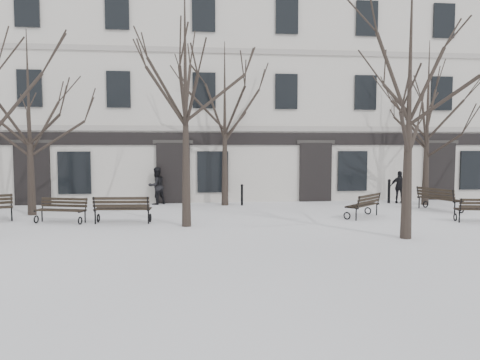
{
  "coord_description": "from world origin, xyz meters",
  "views": [
    {
      "loc": [
        -2.77,
        -14.69,
        2.81
      ],
      "look_at": [
        -0.82,
        3.0,
        1.47
      ],
      "focal_mm": 35.0,
      "sensor_mm": 36.0,
      "label": 1
    }
  ],
  "objects": [
    {
      "name": "tree_2",
      "position": [
        3.71,
        -1.44,
        5.07
      ],
      "size": [
        5.68,
        5.68,
        8.11
      ],
      "color": "black",
      "rests_on": "ground"
    },
    {
      "name": "tree_4",
      "position": [
        -9.03,
        4.71,
        4.58
      ],
      "size": [
        5.13,
        5.13,
        7.32
      ],
      "color": "black",
      "rests_on": "ground"
    },
    {
      "name": "bench_4",
      "position": [
        3.96,
        2.6,
        0.51
      ],
      "size": [
        1.79,
        1.73,
        0.93
      ],
      "rotation": [
        0.0,
        0.0,
        3.89
      ],
      "color": "black",
      "rests_on": "ground"
    },
    {
      "name": "ground",
      "position": [
        0.0,
        0.0,
        0.0
      ],
      "size": [
        100.0,
        100.0,
        0.0
      ],
      "primitive_type": "plane",
      "color": "white",
      "rests_on": "ground"
    },
    {
      "name": "bench_1",
      "position": [
        -5.13,
        2.23,
        0.54
      ],
      "size": [
        2.03,
        0.88,
        1.0
      ],
      "rotation": [
        0.0,
        0.0,
        3.06
      ],
      "color": "black",
      "rests_on": "ground"
    },
    {
      "name": "pedestrian_c",
      "position": [
        7.32,
        6.69,
        0.0
      ],
      "size": [
        0.99,
        0.72,
        1.56
      ],
      "primitive_type": "imported",
      "rotation": [
        0.0,
        0.0,
        2.73
      ],
      "color": "black",
      "rests_on": "ground"
    },
    {
      "name": "bench_5",
      "position": [
        7.82,
        4.05,
        0.54
      ],
      "size": [
        1.31,
        2.07,
        0.99
      ],
      "rotation": [
        0.0,
        0.0,
        1.91
      ],
      "color": "black",
      "rests_on": "ground"
    },
    {
      "name": "tree_6",
      "position": [
        8.27,
        6.03,
        4.74
      ],
      "size": [
        5.31,
        5.31,
        7.58
      ],
      "color": "black",
      "rests_on": "ground"
    },
    {
      "name": "tree_5",
      "position": [
        -1.09,
        6.9,
        4.69
      ],
      "size": [
        5.25,
        5.25,
        7.5
      ],
      "color": "black",
      "rests_on": "ground"
    },
    {
      "name": "bollard_a",
      "position": [
        -0.32,
        6.73,
        0.53
      ],
      "size": [
        0.13,
        0.13,
        0.99
      ],
      "color": "black",
      "rests_on": "ground"
    },
    {
      "name": "tree_1",
      "position": [
        -2.85,
        1.4,
        5.22
      ],
      "size": [
        5.84,
        5.84,
        8.34
      ],
      "color": "black",
      "rests_on": "ground"
    },
    {
      "name": "bollard_b",
      "position": [
        6.82,
        6.76,
        0.62
      ],
      "size": [
        0.15,
        0.15,
        1.17
      ],
      "color": "black",
      "rests_on": "ground"
    },
    {
      "name": "pedestrian_b",
      "position": [
        -4.28,
        7.53,
        0.0
      ],
      "size": [
        1.09,
        1.05,
        1.76
      ],
      "primitive_type": "imported",
      "rotation": [
        0.0,
        0.0,
        3.79
      ],
      "color": "black",
      "rests_on": "ground"
    },
    {
      "name": "building",
      "position": [
        0.0,
        12.96,
        5.52
      ],
      "size": [
        40.4,
        10.2,
        11.4
      ],
      "color": "beige",
      "rests_on": "ground"
    },
    {
      "name": "bench_3",
      "position": [
        -7.34,
        2.62,
        0.49
      ],
      "size": [
        1.88,
        1.11,
        0.9
      ],
      "rotation": [
        0.0,
        0.0,
        -0.28
      ],
      "color": "black",
      "rests_on": "ground"
    }
  ]
}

